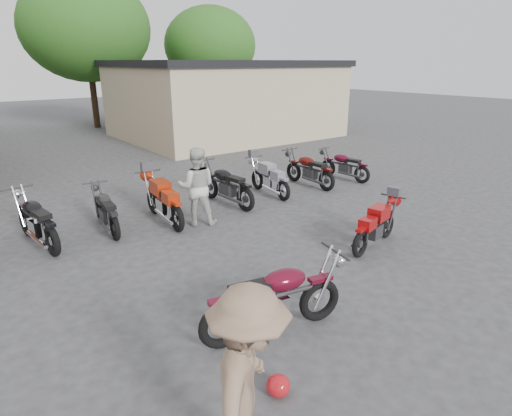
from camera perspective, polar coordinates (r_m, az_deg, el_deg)
ground at (r=6.79m, az=5.93°, el=-14.32°), size 90.00×90.00×0.00m
stucco_building at (r=22.87m, az=-4.16°, el=13.99°), size 10.00×8.00×3.50m
tree_2 at (r=27.28m, az=-21.46°, el=19.18°), size 7.04×7.04×8.80m
tree_3 at (r=30.57m, az=-6.06°, el=19.02°), size 6.08×6.08×7.60m
vintage_motorcycle at (r=6.12m, az=2.70°, el=-11.43°), size 2.24×1.14×1.24m
sportbike at (r=9.25m, az=15.70°, el=-1.98°), size 1.87×0.99×1.03m
helmet at (r=5.40m, az=2.97°, el=-22.58°), size 0.32×0.32×0.26m
person_light at (r=10.14m, az=-7.90°, el=2.84°), size 1.14×1.08×1.86m
person_tan at (r=4.10m, az=-0.98°, el=-22.76°), size 1.40×1.44×1.97m
row_bike_2 at (r=10.08m, az=-27.31°, el=-1.20°), size 0.95×2.16×1.21m
row_bike_3 at (r=10.36m, az=-19.43°, el=-0.02°), size 0.77×1.89×1.07m
row_bike_4 at (r=10.52m, az=-12.29°, el=1.32°), size 0.83×2.12×1.21m
row_bike_5 at (r=11.59m, az=-4.04°, el=3.38°), size 0.88×2.15×1.22m
row_bike_6 at (r=12.47m, az=1.77°, el=4.25°), size 0.80×1.94×1.10m
row_bike_7 at (r=13.47m, az=7.06°, el=5.34°), size 0.69×2.00×1.15m
row_bike_8 at (r=14.40m, az=11.64°, el=5.78°), size 0.86×1.88×1.05m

